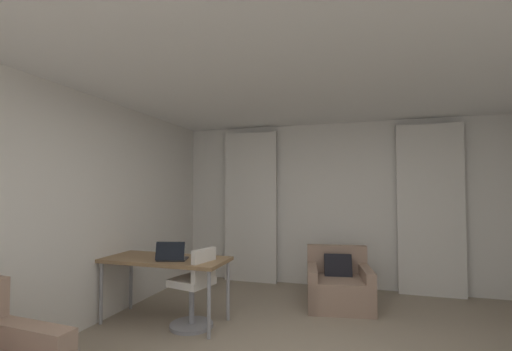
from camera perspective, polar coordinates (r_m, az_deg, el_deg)
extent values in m
cube|color=silver|center=(5.73, 12.74, -4.60)|extent=(5.12, 0.06, 2.60)
cube|color=silver|center=(3.99, -30.91, -5.32)|extent=(0.06, 6.12, 2.60)
cube|color=white|center=(2.93, 7.91, 19.75)|extent=(5.12, 6.12, 0.06)
cube|color=silver|center=(5.87, -0.92, -5.10)|extent=(0.90, 0.06, 2.50)
cube|color=silver|center=(5.67, 26.69, -4.94)|extent=(0.90, 0.06, 2.50)
cube|color=#997A66|center=(4.90, 13.48, -18.14)|extent=(0.92, 0.89, 0.38)
cube|color=#997A66|center=(5.12, 13.09, -13.14)|extent=(0.82, 0.26, 0.37)
cube|color=#997A66|center=(4.93, 17.66, -17.17)|extent=(0.24, 0.78, 0.52)
cube|color=#997A66|center=(4.87, 9.22, -17.45)|extent=(0.24, 0.78, 0.52)
cube|color=black|center=(4.94, 13.31, -14.54)|extent=(0.39, 0.25, 0.37)
cube|color=olive|center=(4.29, -14.57, -13.23)|extent=(1.44, 0.64, 0.04)
cylinder|color=#99999E|center=(4.95, -19.84, -16.03)|extent=(0.04, 0.04, 0.70)
cylinder|color=#99999E|center=(4.32, -4.61, -18.24)|extent=(0.04, 0.04, 0.70)
cylinder|color=#99999E|center=(4.55, -24.08, -17.22)|extent=(0.04, 0.04, 0.70)
cylinder|color=#99999E|center=(3.84, -7.73, -20.24)|extent=(0.04, 0.04, 0.70)
cylinder|color=gray|center=(4.20, -10.53, -20.33)|extent=(0.06, 0.06, 0.46)
cylinder|color=gray|center=(4.27, -10.55, -23.01)|extent=(0.48, 0.48, 0.04)
cube|color=silver|center=(4.13, -10.50, -16.76)|extent=(0.48, 0.48, 0.08)
cube|color=silver|center=(3.97, -8.56, -14.23)|extent=(0.14, 0.36, 0.34)
cube|color=#2D2D33|center=(4.16, -13.52, -13.17)|extent=(0.37, 0.30, 0.02)
cube|color=black|center=(4.04, -13.92, -11.93)|extent=(0.32, 0.13, 0.20)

